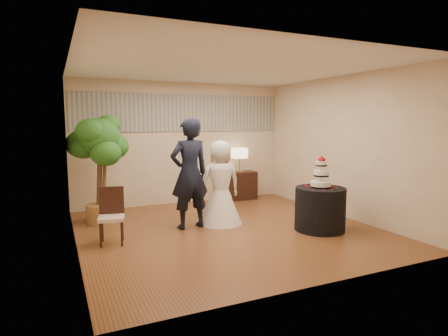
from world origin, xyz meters
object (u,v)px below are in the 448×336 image
groom (189,174)px  table_lamp (240,160)px  side_chair (111,216)px  cake_table (320,209)px  wedding_cake (321,172)px  bride (220,182)px  ficus_tree (99,168)px  console (239,186)px

groom → table_lamp: groom is taller
table_lamp → side_chair: bearing=-146.9°
groom → table_lamp: 2.67m
groom → cake_table: (2.03, -1.09, -0.61)m
wedding_cake → table_lamp: (-0.10, 2.93, -0.06)m
groom → bride: 0.65m
groom → ficus_tree: ficus_tree is taller
ficus_tree → wedding_cake: bearing=-31.5°
groom → ficus_tree: 1.75m
wedding_cake → table_lamp: size_ratio=0.95×
table_lamp → side_chair: 4.02m
table_lamp → side_chair: (-3.34, -2.18, -0.54)m
table_lamp → ficus_tree: (-3.35, -0.81, 0.06)m
groom → cake_table: 2.38m
cake_table → console: size_ratio=1.06×
groom → table_lamp: bearing=-142.5°
bride → cake_table: 1.85m
cake_table → ficus_tree: 4.10m
groom → wedding_cake: (2.03, -1.09, 0.05)m
table_lamp → ficus_tree: bearing=-166.4°
bride → table_lamp: (1.31, 1.80, 0.19)m
wedding_cake → table_lamp: wedding_cake is taller
groom → ficus_tree: (-1.42, 1.03, 0.05)m
bride → ficus_tree: size_ratio=0.75×
bride → console: bride is taller
side_chair → cake_table: bearing=-0.7°
bride → ficus_tree: (-2.03, 0.99, 0.26)m
ficus_tree → side_chair: bearing=-89.6°
table_lamp → ficus_tree: ficus_tree is taller
console → side_chair: (-3.34, -2.18, 0.10)m
cake_table → ficus_tree: ficus_tree is taller
table_lamp → ficus_tree: 3.44m
groom → wedding_cake: size_ratio=3.57×
bride → ficus_tree: 2.28m
cake_table → ficus_tree: (-3.45, 2.11, 0.66)m
console → table_lamp: table_lamp is taller
console → cake_table: bearing=-85.8°
wedding_cake → side_chair: wedding_cake is taller
cake_table → console: bearing=92.0°
table_lamp → side_chair: table_lamp is taller
console → table_lamp: (0.00, 0.00, 0.63)m
ficus_tree → side_chair: 1.49m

